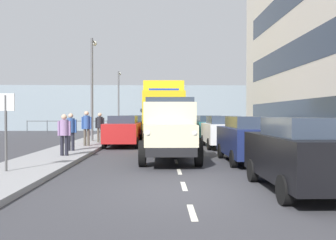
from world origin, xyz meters
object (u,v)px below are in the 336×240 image
(car_navy_kerbside_1, at_px, (249,139))
(pedestrian_couple_a, at_px, (100,125))
(car_red_oppositeside_0, at_px, (123,130))
(pedestrian_near_railing, at_px, (87,125))
(car_grey_oppositeside_2, at_px, (137,124))
(lamp_post_promenade, at_px, (92,80))
(street_sign, at_px, (6,118))
(lorry_cargo_yellow, at_px, (164,110))
(car_white_kerbside_2, at_px, (222,131))
(car_teal_kerbside_3, at_px, (208,127))
(car_black_kerbside_near, at_px, (302,153))
(lamp_post_far, at_px, (119,95))
(truck_vintage_cream, at_px, (170,131))
(car_black_5_oppositeside_1, at_px, (131,127))
(pedestrian_by_lamp, at_px, (64,131))
(pedestrian_couple_b, at_px, (71,129))

(car_navy_kerbside_1, height_order, pedestrian_couple_a, pedestrian_couple_a)
(car_red_oppositeside_0, xyz_separation_m, pedestrian_couple_a, (1.46, -0.94, 0.28))
(pedestrian_couple_a, bearing_deg, pedestrian_near_railing, 81.56)
(car_grey_oppositeside_2, xyz_separation_m, lamp_post_promenade, (2.18, 9.41, 3.07))
(pedestrian_couple_a, relative_size, street_sign, 0.77)
(lorry_cargo_yellow, bearing_deg, car_white_kerbside_2, 124.38)
(car_teal_kerbside_3, distance_m, lamp_post_promenade, 8.52)
(car_white_kerbside_2, xyz_separation_m, lamp_post_promenade, (7.58, -3.38, 3.07))
(car_black_kerbside_near, relative_size, lamp_post_far, 0.68)
(truck_vintage_cream, relative_size, car_teal_kerbside_3, 1.26)
(car_teal_kerbside_3, height_order, street_sign, street_sign)
(lamp_post_promenade, bearing_deg, car_black_5_oppositeside_1, -126.29)
(street_sign, bearing_deg, pedestrian_couple_a, -94.90)
(car_navy_kerbside_1, bearing_deg, car_black_kerbside_near, 90.00)
(car_teal_kerbside_3, bearing_deg, pedestrian_near_railing, 40.27)
(truck_vintage_cream, xyz_separation_m, pedestrian_by_lamp, (4.19, -0.72, -0.06))
(pedestrian_near_railing, bearing_deg, pedestrian_by_lamp, 90.59)
(car_black_kerbside_near, distance_m, pedestrian_by_lamp, 9.37)
(truck_vintage_cream, distance_m, car_black_5_oppositeside_1, 12.07)
(car_navy_kerbside_1, height_order, lamp_post_far, lamp_post_far)
(pedestrian_by_lamp, xyz_separation_m, pedestrian_near_railing, (0.05, -4.44, 0.11))
(car_black_kerbside_near, bearing_deg, lamp_post_promenade, -61.89)
(car_red_oppositeside_0, bearing_deg, car_black_5_oppositeside_1, -90.00)
(car_red_oppositeside_0, relative_size, pedestrian_near_railing, 2.31)
(lorry_cargo_yellow, distance_m, car_grey_oppositeside_2, 8.63)
(lorry_cargo_yellow, distance_m, pedestrian_couple_b, 8.55)
(car_white_kerbside_2, bearing_deg, lamp_post_promenade, -24.01)
(car_red_oppositeside_0, distance_m, pedestrian_by_lamp, 5.91)
(car_red_oppositeside_0, xyz_separation_m, pedestrian_near_railing, (1.78, 1.21, 0.33))
(car_black_5_oppositeside_1, relative_size, street_sign, 2.05)
(car_grey_oppositeside_2, bearing_deg, pedestrian_couple_a, 82.40)
(car_white_kerbside_2, relative_size, car_red_oppositeside_0, 0.97)
(car_grey_oppositeside_2, distance_m, lamp_post_far, 4.28)
(pedestrian_by_lamp, bearing_deg, truck_vintage_cream, 170.20)
(car_grey_oppositeside_2, height_order, lamp_post_promenade, lamp_post_promenade)
(truck_vintage_cream, bearing_deg, pedestrian_couple_b, -31.02)
(car_black_5_oppositeside_1, relative_size, pedestrian_near_railing, 2.54)
(car_white_kerbside_2, bearing_deg, car_grey_oppositeside_2, -67.11)
(lamp_post_far, bearing_deg, pedestrian_by_lamp, 90.68)
(lorry_cargo_yellow, xyz_separation_m, car_navy_kerbside_1, (-3.11, 10.38, -1.18))
(car_red_oppositeside_0, relative_size, car_black_5_oppositeside_1, 0.91)
(lorry_cargo_yellow, bearing_deg, truck_vintage_cream, 90.97)
(pedestrian_couple_b, xyz_separation_m, pedestrian_couple_a, (-0.50, -4.65, 0.03))
(lamp_post_far, bearing_deg, lorry_cargo_yellow, 111.44)
(car_grey_oppositeside_2, distance_m, pedestrian_near_railing, 13.22)
(car_black_kerbside_near, bearing_deg, pedestrian_near_railing, -55.65)
(car_black_kerbside_near, height_order, car_white_kerbside_2, same)
(truck_vintage_cream, relative_size, car_white_kerbside_2, 1.39)
(lamp_post_far, bearing_deg, car_red_oppositeside_0, 97.75)
(truck_vintage_cream, bearing_deg, lamp_post_promenade, -62.34)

